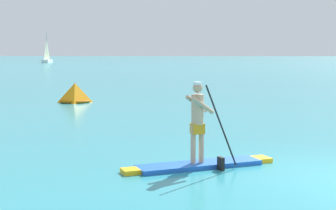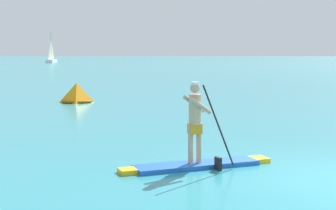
{
  "view_description": "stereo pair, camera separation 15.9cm",
  "coord_description": "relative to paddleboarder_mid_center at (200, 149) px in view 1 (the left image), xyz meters",
  "views": [
    {
      "loc": [
        -2.8,
        -9.78,
        2.47
      ],
      "look_at": [
        -3.79,
        6.27,
        0.73
      ],
      "focal_mm": 53.57,
      "sensor_mm": 36.0,
      "label": 1
    },
    {
      "loc": [
        -2.64,
        -9.77,
        2.47
      ],
      "look_at": [
        -3.79,
        6.27,
        0.73
      ],
      "focal_mm": 53.57,
      "sensor_mm": 36.0,
      "label": 2
    }
  ],
  "objects": [
    {
      "name": "race_marker_buoy",
      "position": [
        -5.97,
        13.13,
        0.0
      ],
      "size": [
        1.45,
        1.45,
        0.94
      ],
      "color": "orange",
      "rests_on": "ground"
    },
    {
      "name": "paddleboarder_mid_center",
      "position": [
        0.0,
        0.0,
        0.0
      ],
      "size": [
        3.26,
        1.82,
        1.87
      ],
      "rotation": [
        0.0,
        0.0,
        0.44
      ],
      "color": "blue",
      "rests_on": "ground"
    },
    {
      "name": "sailboat_left_horizon",
      "position": [
        -31.58,
        92.09,
        0.34
      ],
      "size": [
        1.9,
        5.2,
        6.25
      ],
      "rotation": [
        0.0,
        0.0,
        4.81
      ],
      "color": "white",
      "rests_on": "ground"
    }
  ]
}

